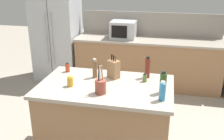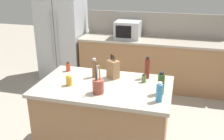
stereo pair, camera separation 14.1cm
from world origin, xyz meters
name	(u,v)px [view 2 (the right image)]	position (x,y,z in m)	size (l,w,h in m)	color
back_counter_run	(151,63)	(0.30, 2.20, 0.47)	(2.78, 0.66, 0.94)	#936B47
wall_backsplash	(155,24)	(0.30, 2.52, 1.17)	(2.74, 0.03, 0.46)	gray
kitchen_island	(105,120)	(0.00, 0.00, 0.47)	(1.52, 0.94, 0.94)	#936B47
refrigerator	(63,34)	(-1.56, 2.25, 0.92)	(0.86, 0.75, 1.85)	#ADB2B7
microwave	(128,30)	(-0.18, 2.20, 1.10)	(0.47, 0.39, 0.32)	#ADB2B7
knife_block	(113,69)	(0.05, 0.22, 1.05)	(0.16, 0.16, 0.29)	#936B47
utensil_crock	(98,86)	(0.00, -0.22, 1.02)	(0.12, 0.12, 0.32)	brown
vinegar_bottle	(147,68)	(0.44, 0.32, 1.07)	(0.06, 0.06, 0.27)	maroon
pepper_grinder	(94,68)	(-0.18, 0.19, 1.05)	(0.06, 0.06, 0.24)	brown
honey_jar	(69,81)	(-0.38, -0.11, 1.00)	(0.07, 0.07, 0.12)	gold
spice_jar_paprika	(68,67)	(-0.57, 0.30, 1.00)	(0.06, 0.06, 0.12)	#B73D1E
spice_jar_oregano	(144,78)	(0.43, 0.19, 0.99)	(0.05, 0.05, 0.10)	#567038
dish_soap_bottle	(159,92)	(0.64, -0.25, 1.04)	(0.06, 0.06, 0.21)	#3384BC
olive_oil_bottle	(161,84)	(0.64, -0.07, 1.06)	(0.07, 0.07, 0.25)	#2D4C1E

